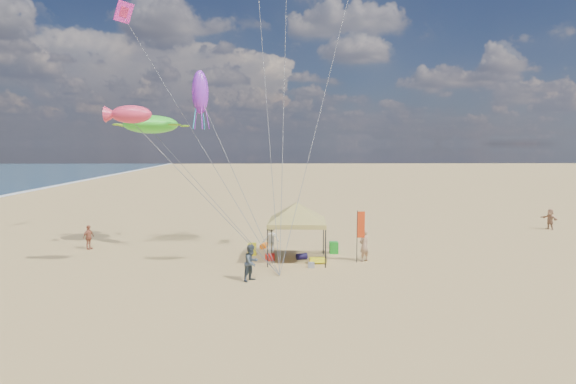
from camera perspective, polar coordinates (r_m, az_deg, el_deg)
name	(u,v)px	position (r m, az deg, el deg)	size (l,w,h in m)	color
ground	(290,279)	(24.14, 0.23, -10.21)	(280.00, 280.00, 0.00)	tan
canopy_tent	(297,205)	(27.20, 1.08, -1.48)	(6.25, 6.25, 3.86)	black
feather_flag	(360,228)	(27.27, 8.47, -4.18)	(0.45, 0.06, 2.93)	black
cooler_red	(270,257)	(27.79, -2.14, -7.67)	(0.54, 0.38, 0.38)	red
cooler_blue	(334,245)	(31.31, 5.39, -6.17)	(0.54, 0.38, 0.38)	#1528AD
bag_navy	(302,256)	(28.01, 1.63, -7.59)	(0.36, 0.36, 0.60)	#110C37
bag_orange	(264,246)	(30.91, -2.86, -6.33)	(0.36, 0.36, 0.60)	orange
chair_green	(334,248)	(29.63, 5.41, -6.54)	(0.50, 0.50, 0.70)	#19891D
chair_yellow	(252,249)	(29.18, -4.25, -6.72)	(0.50, 0.50, 0.70)	yellow
crate_grey	(311,265)	(26.26, 2.75, -8.58)	(0.34, 0.30, 0.28)	gray
beach_cart	(318,260)	(27.12, 3.53, -8.00)	(0.90, 0.50, 0.24)	#FFF91C
person_near_a	(364,245)	(27.74, 8.95, -6.22)	(0.67, 0.44, 1.84)	tan
person_near_b	(251,263)	(23.68, -4.33, -8.30)	(0.87, 0.68, 1.79)	#3A4650
person_near_c	(271,238)	(29.96, -2.03, -5.41)	(1.10, 0.63, 1.70)	silver
person_far_a	(89,237)	(33.01, -22.42, -4.94)	(0.90, 0.38, 1.54)	#A75A40
person_far_c	(550,219)	(42.65, 28.46, -2.82)	(1.51, 0.48, 1.62)	tan
turtle_kite	(151,124)	(31.52, -15.84, 7.66)	(3.38, 2.71, 1.13)	#3BDD2D
fish_kite	(131,114)	(25.14, -17.94, 8.69)	(1.98, 0.99, 0.88)	#EC3557
squid_kite	(200,92)	(28.64, -10.30, 11.48)	(0.95, 0.95, 2.47)	purple
stunt_kite_pink	(124,12)	(35.33, -18.76, 19.41)	(1.31, 0.04, 1.31)	#FF2DC4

